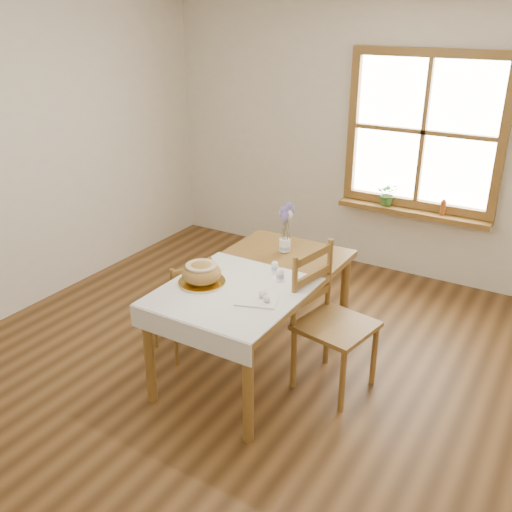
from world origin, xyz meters
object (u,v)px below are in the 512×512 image
Objects in this scene: chair_left at (182,304)px; chair_right at (336,324)px; flower_vase at (285,246)px; dining_table at (256,286)px; bread_plate at (202,282)px.

chair_right is at bearing 118.62° from chair_left.
chair_right is (1.21, 0.17, 0.10)m from chair_left.
chair_right is at bearing -33.57° from flower_vase.
chair_right is 0.82m from flower_vase.
bread_plate is at bearing -126.97° from dining_table.
chair_left reaches higher than bread_plate.
dining_table is at bearing -86.57° from flower_vase.
flower_vase is (-0.64, 0.42, 0.29)m from chair_right.
chair_left is (-0.60, -0.11, -0.26)m from dining_table.
chair_left is at bearing -169.73° from dining_table.
bread_plate is (-0.85, -0.38, 0.26)m from chair_right.
dining_table is at bearing 121.09° from chair_left.
dining_table is 0.41m from bread_plate.
dining_table is 16.33× the size of flower_vase.
dining_table is 0.67m from chair_left.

